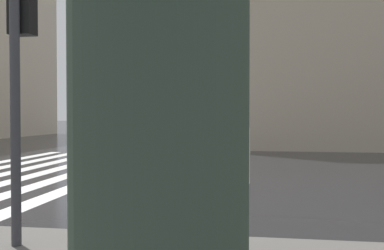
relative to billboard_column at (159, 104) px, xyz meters
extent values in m
plane|color=black|center=(6.04, 3.87, -1.83)|extent=(220.00, 220.00, 0.00)
cube|color=silver|center=(10.04, 3.84, -1.82)|extent=(13.00, 0.50, 0.01)
cube|color=silver|center=(10.04, 4.84, -1.82)|extent=(13.00, 0.50, 0.01)
cube|color=silver|center=(10.04, 5.84, -1.82)|extent=(13.00, 0.50, 0.01)
cube|color=silver|center=(10.04, 6.84, -1.82)|extent=(13.00, 0.50, 0.01)
cylinder|color=#28382D|center=(0.00, 0.00, -0.27)|extent=(1.14, 1.14, 2.82)
cube|color=#19517F|center=(0.57, 0.00, -0.13)|extent=(0.02, 0.86, 1.80)
cylinder|color=#333338|center=(2.21, 2.32, 0.05)|extent=(0.12, 0.12, 3.46)
cube|color=black|center=(2.39, 2.32, 1.35)|extent=(0.22, 0.30, 0.85)
sphere|color=orange|center=(2.51, 2.32, 1.35)|extent=(0.17, 0.17, 0.17)
sphere|color=green|center=(2.51, 2.32, 1.07)|extent=(0.17, 0.17, 0.17)
cube|color=beige|center=(2.12, -0.32, -0.52)|extent=(0.27, 0.42, 0.60)
sphere|color=#936B4C|center=(2.12, -0.32, -0.11)|extent=(0.22, 0.22, 0.22)
cylinder|color=#38332D|center=(2.11, -0.23, -1.25)|extent=(0.13, 0.13, 0.86)
cylinder|color=#38332D|center=(2.13, -0.41, -1.25)|extent=(0.13, 0.13, 0.86)
camera|label=1|loc=(-2.75, -0.64, -0.07)|focal=41.12mm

